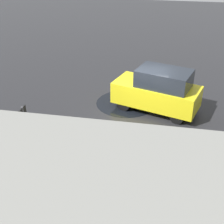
{
  "coord_description": "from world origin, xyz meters",
  "views": [
    {
      "loc": [
        -1.12,
        12.21,
        7.22
      ],
      "look_at": [
        0.92,
        1.26,
        0.9
      ],
      "focal_mm": 50.0,
      "sensor_mm": 36.0,
      "label": 1
    }
  ],
  "objects_px": {
    "fire_hydrant": "(40,137)",
    "pedestrian": "(11,133)",
    "sign_post": "(25,128)",
    "moving_hatchback": "(158,90)"
  },
  "relations": [
    {
      "from": "sign_post",
      "to": "pedestrian",
      "type": "bearing_deg",
      "value": -38.96
    },
    {
      "from": "pedestrian",
      "to": "fire_hydrant",
      "type": "bearing_deg",
      "value": -163.24
    },
    {
      "from": "fire_hydrant",
      "to": "sign_post",
      "type": "bearing_deg",
      "value": 94.93
    },
    {
      "from": "fire_hydrant",
      "to": "pedestrian",
      "type": "bearing_deg",
      "value": 16.76
    },
    {
      "from": "sign_post",
      "to": "moving_hatchback",
      "type": "bearing_deg",
      "value": -130.23
    },
    {
      "from": "moving_hatchback",
      "to": "fire_hydrant",
      "type": "height_order",
      "value": "moving_hatchback"
    },
    {
      "from": "fire_hydrant",
      "to": "pedestrian",
      "type": "height_order",
      "value": "pedestrian"
    },
    {
      "from": "moving_hatchback",
      "to": "sign_post",
      "type": "distance_m",
      "value": 6.52
    },
    {
      "from": "moving_hatchback",
      "to": "sign_post",
      "type": "xyz_separation_m",
      "value": [
        4.2,
        4.96,
        0.55
      ]
    },
    {
      "from": "moving_hatchback",
      "to": "sign_post",
      "type": "height_order",
      "value": "sign_post"
    }
  ]
}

